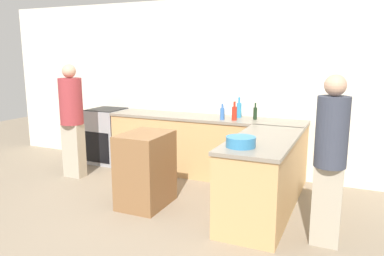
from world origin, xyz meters
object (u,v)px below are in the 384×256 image
object	(u,v)px
mixing_bowl	(241,142)
person_by_range	(72,117)
dish_soap_bottle	(239,110)
hot_sauce_bottle	(234,113)
island_table	(146,170)
water_bottle_blue	(222,113)
wine_bottle_dark	(255,113)
person_at_peninsula	(330,155)
range_oven	(108,136)
vinegar_bottle_clear	(222,110)

from	to	relation	value
mixing_bowl	person_by_range	world-z (taller)	person_by_range
dish_soap_bottle	hot_sauce_bottle	world-z (taller)	dish_soap_bottle
island_table	water_bottle_blue	distance (m)	1.47
mixing_bowl	person_by_range	bearing A→B (deg)	165.53
wine_bottle_dark	person_at_peninsula	world-z (taller)	person_at_peninsula
wine_bottle_dark	island_table	bearing A→B (deg)	-124.39
island_table	dish_soap_bottle	world-z (taller)	dish_soap_bottle
wine_bottle_dark	dish_soap_bottle	size ratio (longest dim) A/B	0.80
mixing_bowl	water_bottle_blue	xyz separation A→B (m)	(-0.71, 1.46, 0.04)
hot_sauce_bottle	person_by_range	distance (m)	2.43
range_oven	mixing_bowl	distance (m)	3.32
hot_sauce_bottle	person_at_peninsula	size ratio (longest dim) A/B	0.16
island_table	mixing_bowl	bearing A→B (deg)	-9.67
wine_bottle_dark	person_by_range	size ratio (longest dim) A/B	0.14
hot_sauce_bottle	water_bottle_blue	world-z (taller)	hot_sauce_bottle
range_oven	dish_soap_bottle	distance (m)	2.39
range_oven	mixing_bowl	bearing A→B (deg)	-29.25
vinegar_bottle_clear	hot_sauce_bottle	bearing A→B (deg)	-42.83
mixing_bowl	island_table	bearing A→B (deg)	170.33
island_table	person_by_range	xyz separation A→B (m)	(-1.58, 0.52, 0.47)
person_at_peninsula	island_table	bearing A→B (deg)	176.03
dish_soap_bottle	vinegar_bottle_clear	bearing A→B (deg)	179.28
vinegar_bottle_clear	person_by_range	distance (m)	2.27
person_by_range	person_at_peninsula	world-z (taller)	person_by_range
range_oven	wine_bottle_dark	bearing A→B (deg)	1.19
person_by_range	hot_sauce_bottle	bearing A→B (deg)	17.87
island_table	vinegar_bottle_clear	size ratio (longest dim) A/B	3.87
hot_sauce_bottle	person_at_peninsula	bearing A→B (deg)	-45.25
island_table	person_by_range	distance (m)	1.73
mixing_bowl	person_at_peninsula	bearing A→B (deg)	4.54
hot_sauce_bottle	person_by_range	world-z (taller)	person_by_range
island_table	wine_bottle_dark	bearing A→B (deg)	55.61
person_by_range	person_at_peninsula	xyz separation A→B (m)	(3.71, -0.67, -0.01)
wine_bottle_dark	mixing_bowl	bearing A→B (deg)	-80.39
wine_bottle_dark	water_bottle_blue	xyz separation A→B (m)	(-0.43, -0.20, -0.01)
mixing_bowl	dish_soap_bottle	size ratio (longest dim) A/B	1.00
vinegar_bottle_clear	water_bottle_blue	world-z (taller)	vinegar_bottle_clear
wine_bottle_dark	hot_sauce_bottle	size ratio (longest dim) A/B	0.90
wine_bottle_dark	water_bottle_blue	distance (m)	0.48
vinegar_bottle_clear	person_at_peninsula	world-z (taller)	person_at_peninsula
range_oven	water_bottle_blue	bearing A→B (deg)	-3.87
dish_soap_bottle	hot_sauce_bottle	xyz separation A→B (m)	(0.01, -0.25, -0.01)
dish_soap_bottle	person_by_range	size ratio (longest dim) A/B	0.18
person_at_peninsula	dish_soap_bottle	bearing A→B (deg)	130.24
range_oven	hot_sauce_bottle	distance (m)	2.40
hot_sauce_bottle	person_by_range	xyz separation A→B (m)	(-2.31, -0.74, -0.10)
wine_bottle_dark	vinegar_bottle_clear	world-z (taller)	wine_bottle_dark
vinegar_bottle_clear	person_at_peninsula	bearing A→B (deg)	-44.87
hot_sauce_bottle	water_bottle_blue	bearing A→B (deg)	-173.00
range_oven	hot_sauce_bottle	world-z (taller)	hot_sauce_bottle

